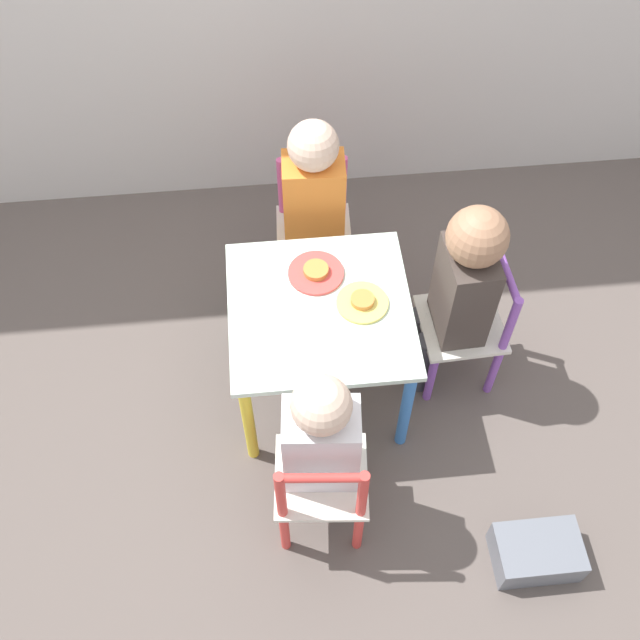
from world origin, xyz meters
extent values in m
plane|color=#5B514C|center=(0.00, 0.00, 0.00)|extent=(6.00, 6.00, 0.00)
cube|color=silver|center=(0.00, 0.00, 0.43)|extent=(0.55, 0.55, 0.02)
cylinder|color=yellow|center=(-0.24, -0.24, 0.21)|extent=(0.04, 0.04, 0.42)
cylinder|color=#387AD1|center=(0.24, -0.24, 0.21)|extent=(0.04, 0.04, 0.42)
cylinder|color=teal|center=(-0.24, 0.24, 0.21)|extent=(0.04, 0.04, 0.42)
cylinder|color=orange|center=(0.24, 0.24, 0.21)|extent=(0.04, 0.04, 0.42)
cube|color=silver|center=(0.46, 0.02, 0.26)|extent=(0.27, 0.27, 0.02)
cylinder|color=#8E51BC|center=(0.35, 0.12, 0.13)|extent=(0.03, 0.03, 0.25)
cylinder|color=#8E51BC|center=(0.36, -0.09, 0.13)|extent=(0.03, 0.03, 0.25)
cylinder|color=#8E51BC|center=(0.56, 0.13, 0.13)|extent=(0.03, 0.03, 0.25)
cylinder|color=#8E51BC|center=(0.57, -0.08, 0.13)|extent=(0.03, 0.03, 0.25)
cylinder|color=#8E51BC|center=(0.56, 0.13, 0.38)|extent=(0.03, 0.03, 0.26)
cylinder|color=#8E51BC|center=(0.57, -0.08, 0.38)|extent=(0.03, 0.03, 0.26)
cylinder|color=#8E51BC|center=(0.56, 0.02, 0.50)|extent=(0.03, 0.21, 0.02)
cube|color=silver|center=(0.02, 0.46, 0.26)|extent=(0.27, 0.27, 0.02)
cylinder|color=#E5599E|center=(-0.09, 0.36, 0.13)|extent=(0.03, 0.03, 0.25)
cylinder|color=#E5599E|center=(0.12, 0.35, 0.13)|extent=(0.03, 0.03, 0.25)
cylinder|color=#E5599E|center=(-0.08, 0.57, 0.13)|extent=(0.03, 0.03, 0.25)
cylinder|color=#E5599E|center=(0.13, 0.56, 0.13)|extent=(0.03, 0.03, 0.25)
cylinder|color=#E5599E|center=(-0.08, 0.57, 0.38)|extent=(0.03, 0.03, 0.26)
cylinder|color=#E5599E|center=(0.13, 0.56, 0.38)|extent=(0.03, 0.03, 0.26)
cylinder|color=#E5599E|center=(0.03, 0.56, 0.50)|extent=(0.21, 0.03, 0.02)
cube|color=silver|center=(-0.04, -0.46, 0.26)|extent=(0.28, 0.28, 0.02)
cylinder|color=#DB3D38|center=(0.07, -0.36, 0.13)|extent=(0.03, 0.03, 0.25)
cylinder|color=#DB3D38|center=(-0.14, -0.34, 0.13)|extent=(0.03, 0.03, 0.25)
cylinder|color=#DB3D38|center=(0.05, -0.57, 0.13)|extent=(0.03, 0.03, 0.25)
cylinder|color=#DB3D38|center=(-0.16, -0.55, 0.13)|extent=(0.03, 0.03, 0.25)
cylinder|color=#DB3D38|center=(0.05, -0.57, 0.38)|extent=(0.03, 0.03, 0.26)
cylinder|color=#DB3D38|center=(-0.16, -0.55, 0.38)|extent=(0.03, 0.03, 0.26)
cylinder|color=#DB3D38|center=(-0.05, -0.56, 0.50)|extent=(0.21, 0.04, 0.02)
cylinder|color=#38383D|center=(0.34, 0.06, 0.13)|extent=(0.07, 0.07, 0.27)
cylinder|color=#38383D|center=(0.34, -0.04, 0.13)|extent=(0.07, 0.07, 0.27)
cube|color=#423833|center=(0.44, 0.02, 0.44)|extent=(0.15, 0.21, 0.34)
sphere|color=#A37556|center=(0.44, 0.02, 0.68)|extent=(0.18, 0.18, 0.18)
cylinder|color=#7A6B5B|center=(-0.03, 0.34, 0.13)|extent=(0.07, 0.07, 0.27)
cylinder|color=#7A6B5B|center=(0.07, 0.33, 0.13)|extent=(0.07, 0.07, 0.27)
cube|color=orange|center=(0.02, 0.44, 0.44)|extent=(0.21, 0.15, 0.34)
sphere|color=beige|center=(0.02, 0.44, 0.68)|extent=(0.16, 0.16, 0.16)
cylinder|color=#38383D|center=(0.02, -0.34, 0.13)|extent=(0.07, 0.07, 0.27)
cylinder|color=#38383D|center=(-0.08, -0.33, 0.13)|extent=(0.07, 0.07, 0.27)
cube|color=silver|center=(-0.04, -0.44, 0.42)|extent=(0.21, 0.16, 0.31)
sphere|color=beige|center=(-0.04, -0.44, 0.64)|extent=(0.15, 0.15, 0.15)
cylinder|color=#EADB66|center=(0.13, 0.00, 0.45)|extent=(0.16, 0.16, 0.01)
cylinder|color=#D6843D|center=(0.13, 0.00, 0.46)|extent=(0.07, 0.07, 0.02)
cylinder|color=#E54C47|center=(0.00, 0.13, 0.45)|extent=(0.17, 0.17, 0.01)
cylinder|color=#D6843D|center=(0.00, 0.13, 0.46)|extent=(0.08, 0.08, 0.02)
cube|color=slate|center=(0.57, -0.67, 0.06)|extent=(0.25, 0.16, 0.11)
camera|label=1|loc=(-0.13, -1.30, 2.23)|focal=42.00mm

